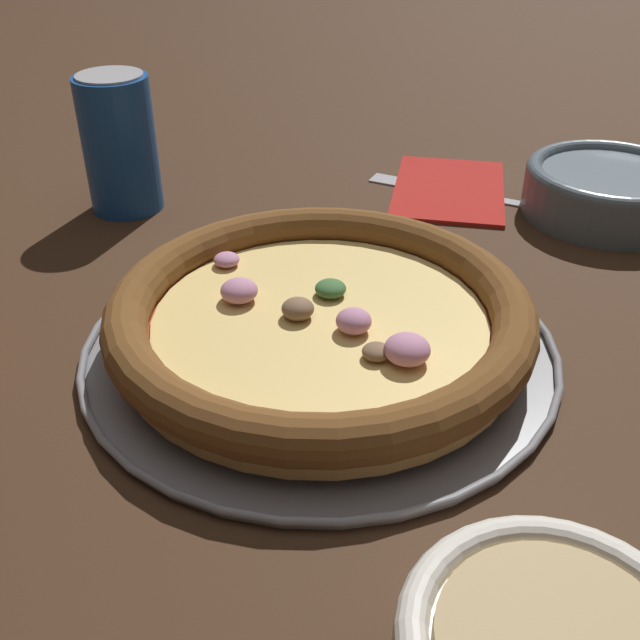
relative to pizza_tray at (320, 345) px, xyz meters
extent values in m
plane|color=#3D2616|center=(0.00, 0.00, 0.00)|extent=(3.00, 3.00, 0.00)
cylinder|color=gray|center=(0.00, 0.00, 0.00)|extent=(0.32, 0.32, 0.01)
torus|color=gray|center=(0.00, 0.00, 0.00)|extent=(0.32, 0.32, 0.01)
cylinder|color=tan|center=(0.00, 0.00, 0.01)|extent=(0.26, 0.26, 0.01)
torus|color=brown|center=(0.00, 0.00, 0.03)|extent=(0.28, 0.28, 0.03)
cylinder|color=#B7381E|center=(0.00, 0.00, 0.02)|extent=(0.23, 0.23, 0.00)
cylinder|color=#EAC670|center=(0.00, 0.00, 0.02)|extent=(0.22, 0.22, 0.00)
ellipsoid|color=#C17FA3|center=(0.02, 0.02, 0.03)|extent=(0.02, 0.02, 0.02)
ellipsoid|color=#C17FA3|center=(-0.02, -0.05, 0.03)|extent=(0.03, 0.03, 0.02)
ellipsoid|color=brown|center=(0.00, -0.01, 0.03)|extent=(0.03, 0.03, 0.01)
ellipsoid|color=#C17FA3|center=(0.05, 0.05, 0.03)|extent=(0.04, 0.04, 0.02)
ellipsoid|color=#C17FA3|center=(-0.07, -0.06, 0.03)|extent=(0.03, 0.03, 0.01)
ellipsoid|color=#3D6B38|center=(-0.03, 0.01, 0.03)|extent=(0.03, 0.03, 0.01)
ellipsoid|color=brown|center=(0.05, 0.03, 0.03)|extent=(0.02, 0.02, 0.01)
cylinder|color=slate|center=(-0.20, 0.28, 0.02)|extent=(0.15, 0.15, 0.04)
torus|color=slate|center=(-0.20, 0.28, 0.04)|extent=(0.15, 0.15, 0.01)
cube|color=#B2231E|center=(-0.26, 0.15, 0.00)|extent=(0.18, 0.14, 0.01)
cube|color=#B7B7BC|center=(-0.25, 0.17, 0.00)|extent=(0.07, 0.12, 0.00)
cube|color=#B7B7BC|center=(-0.29, 0.09, 0.00)|extent=(0.04, 0.05, 0.00)
cylinder|color=#194C99|center=(-0.25, -0.16, 0.06)|extent=(0.07, 0.07, 0.12)
cylinder|color=#BCBCC1|center=(-0.25, -0.16, 0.12)|extent=(0.06, 0.06, 0.00)
camera|label=1|loc=(0.42, -0.03, 0.29)|focal=42.00mm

